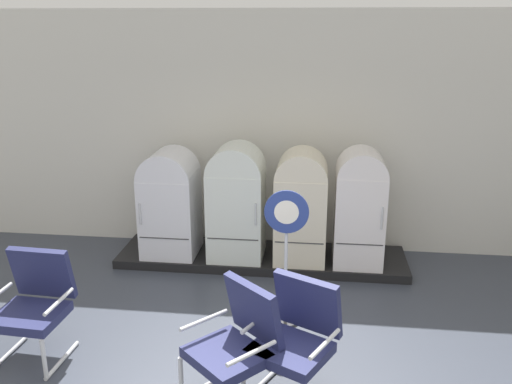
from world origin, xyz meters
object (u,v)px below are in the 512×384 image
refrigerator_3 (360,204)px  sign_stand (286,260)px  refrigerator_1 (236,199)px  armchair_left (35,300)px  refrigerator_2 (301,203)px  armchair_right (297,334)px  refrigerator_0 (170,200)px  armchair_center (237,339)px

refrigerator_3 → sign_stand: (-0.83, -1.38, -0.18)m
refrigerator_1 → sign_stand: 1.58m
refrigerator_1 → armchair_left: 2.76m
refrigerator_2 → armchair_right: size_ratio=1.40×
refrigerator_0 → refrigerator_2: bearing=-0.5°
armchair_left → refrigerator_2: bearing=42.9°
armchair_left → armchair_right: bearing=-6.5°
refrigerator_0 → refrigerator_2: (1.71, -0.01, 0.03)m
armchair_center → refrigerator_2: bearing=81.2°
armchair_right → sign_stand: 1.15m
refrigerator_0 → armchair_left: 2.38m
armchair_left → armchair_right: same height
refrigerator_0 → armchair_center: bearing=-64.2°
refrigerator_0 → refrigerator_3: (2.44, -0.03, 0.05)m
refrigerator_2 → refrigerator_1: bearing=-179.8°
refrigerator_1 → refrigerator_2: (0.83, 0.00, -0.03)m
armchair_right → refrigerator_2: bearing=91.7°
refrigerator_0 → refrigerator_2: 1.71m
armchair_right → sign_stand: bearing=98.6°
refrigerator_3 → armchair_left: (-3.14, -2.23, -0.33)m
armchair_left → refrigerator_1: bearing=54.7°
refrigerator_2 → sign_stand: refrigerator_2 is taller
armchair_center → sign_stand: sign_stand is taller
armchair_left → sign_stand: 2.47m
refrigerator_1 → armchair_center: (0.41, -2.66, -0.34)m
armchair_left → armchair_center: size_ratio=1.00×
refrigerator_1 → armchair_right: (0.90, -2.52, -0.34)m
refrigerator_3 → sign_stand: size_ratio=1.00×
refrigerator_0 → refrigerator_3: refrigerator_3 is taller
armchair_left → armchair_right: size_ratio=1.00×
armchair_left → armchair_center: same height
armchair_left → armchair_center: (2.00, -0.43, 0.00)m
refrigerator_0 → sign_stand: bearing=-41.1°
refrigerator_1 → refrigerator_2: refrigerator_1 is taller
refrigerator_1 → armchair_right: refrigerator_1 is taller
refrigerator_1 → refrigerator_0: bearing=178.8°
refrigerator_0 → refrigerator_1: refrigerator_1 is taller
refrigerator_3 → armchair_left: bearing=-144.7°
refrigerator_0 → armchair_left: refrigerator_0 is taller
refrigerator_0 → sign_stand: size_ratio=0.95×
refrigerator_2 → refrigerator_3: size_ratio=0.98×
refrigerator_3 → refrigerator_2: bearing=178.9°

